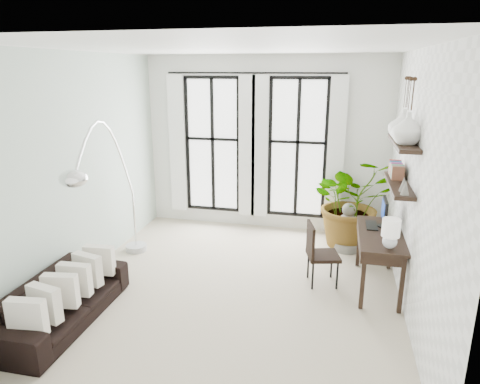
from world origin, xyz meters
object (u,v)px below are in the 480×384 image
(sofa, at_px, (63,300))
(arc_lamp, at_px, (106,157))
(plant, at_px, (352,201))
(desk, at_px, (380,239))
(desk_chair, at_px, (318,250))
(buddha, at_px, (348,230))

(sofa, bearing_deg, arc_lamp, -5.67)
(plant, height_order, arc_lamp, arc_lamp)
(desk, height_order, desk_chair, desk)
(desk, relative_size, arc_lamp, 0.57)
(desk, xyz_separation_m, buddha, (-0.39, 1.29, -0.40))
(buddha, bearing_deg, sofa, -138.54)
(plant, relative_size, arc_lamp, 0.65)
(desk, bearing_deg, sofa, -155.84)
(desk_chair, distance_m, buddha, 1.40)
(sofa, height_order, desk, desk)
(sofa, xyz_separation_m, desk_chair, (2.92, 1.65, 0.23))
(plant, distance_m, buddha, 0.50)
(sofa, xyz_separation_m, arc_lamp, (0.10, 1.08, 1.54))
(sofa, distance_m, buddha, 4.48)
(desk_chair, relative_size, buddha, 1.10)
(arc_lamp, bearing_deg, desk_chair, 11.32)
(sofa, distance_m, desk_chair, 3.36)
(desk_chair, xyz_separation_m, arc_lamp, (-2.82, -0.56, 1.31))
(plant, height_order, buddha, plant)
(plant, bearing_deg, buddha, -102.10)
(plant, height_order, desk, plant)
(desk, xyz_separation_m, desk_chair, (-0.82, -0.03, -0.24))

